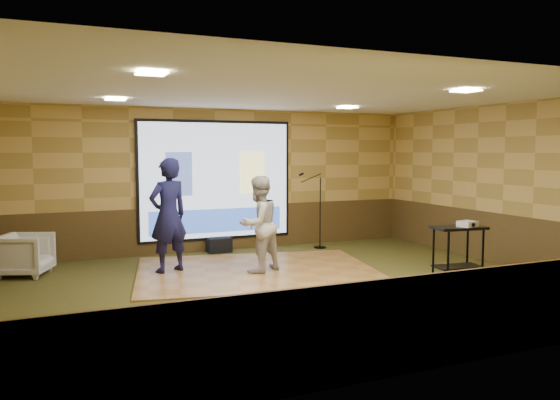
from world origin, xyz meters
name	(u,v)px	position (x,y,z in m)	size (l,w,h in m)	color
ground	(281,288)	(0.00, 0.00, 0.00)	(9.00, 9.00, 0.00)	#2A3217
room_shell	(281,153)	(0.00, 0.00, 2.09)	(9.04, 7.04, 3.02)	tan
wainscot_back	(216,228)	(0.00, 3.48, 0.47)	(9.00, 0.04, 0.95)	#463417
wainscot_front	(424,322)	(0.00, -3.48, 0.47)	(9.00, 0.04, 0.95)	#463417
wainscot_right	(501,239)	(4.48, 0.00, 0.47)	(0.04, 7.00, 0.95)	#463417
projector_screen	(216,182)	(0.00, 3.44, 1.47)	(3.32, 0.06, 2.52)	black
downlight_nw	(116,99)	(-2.20, 1.80, 2.97)	(0.32, 0.32, 0.02)	#FFECBF
downlight_ne	(347,108)	(2.20, 1.80, 2.97)	(0.32, 0.32, 0.02)	#FFECBF
downlight_sw	(152,73)	(-2.20, -1.50, 2.97)	(0.32, 0.32, 0.02)	#FFECBF
downlight_se	(466,91)	(2.20, -1.50, 2.97)	(0.32, 0.32, 0.02)	#FFECBF
dance_floor	(257,271)	(0.06, 1.21, 0.01)	(4.13, 3.14, 0.03)	#9E6F3A
player_left	(168,215)	(-1.39, 1.70, 1.02)	(0.72, 0.47, 1.97)	#151644
player_right	(259,224)	(0.04, 1.07, 0.86)	(0.81, 0.63, 1.67)	beige
av_table	(458,243)	(2.87, -0.68, 0.61)	(0.85, 0.45, 0.89)	black
projector	(468,224)	(2.96, -0.78, 0.94)	(0.28, 0.23, 0.09)	silver
mic_stand	(318,226)	(2.11, 2.87, 0.49)	(0.65, 0.27, 1.66)	black
banquet_chair	(25,255)	(-3.68, 2.48, 0.36)	(0.77, 0.80, 0.72)	gray
duffel_bag	(219,245)	(-0.01, 3.24, 0.15)	(0.49, 0.33, 0.31)	black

